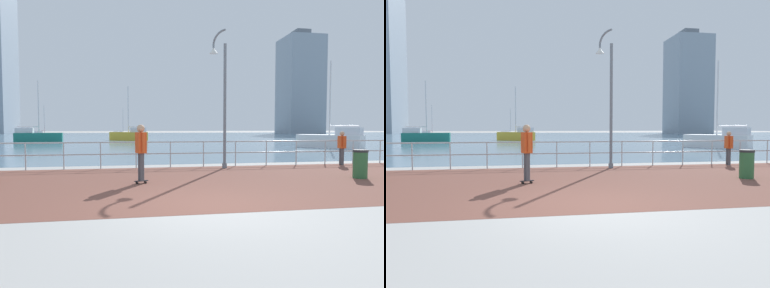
% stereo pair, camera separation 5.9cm
% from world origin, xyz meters
% --- Properties ---
extents(ground, '(220.00, 220.00, 0.00)m').
position_xyz_m(ground, '(0.00, 40.00, 0.00)').
color(ground, '#ADAAA5').
extents(brick_paving, '(28.00, 7.33, 0.01)m').
position_xyz_m(brick_paving, '(0.00, 3.00, 0.00)').
color(brick_paving, brown).
rests_on(brick_paving, ground).
extents(harbor_water, '(180.00, 88.00, 0.00)m').
position_xyz_m(harbor_water, '(0.00, 51.66, 0.00)').
color(harbor_water, slate).
rests_on(harbor_water, ground).
extents(waterfront_railing, '(25.25, 0.06, 1.08)m').
position_xyz_m(waterfront_railing, '(-0.00, 6.66, 0.75)').
color(waterfront_railing, '#B2BCC1').
rests_on(waterfront_railing, ground).
extents(lamppost, '(0.66, 0.66, 5.60)m').
position_xyz_m(lamppost, '(2.04, 6.17, 3.10)').
color(lamppost, slate).
rests_on(lamppost, ground).
extents(skateboarder, '(0.41, 0.55, 1.74)m').
position_xyz_m(skateboarder, '(-1.24, 2.95, 1.04)').
color(skateboarder, black).
rests_on(skateboarder, ground).
extents(bystander, '(0.29, 0.56, 1.48)m').
position_xyz_m(bystander, '(7.58, 6.31, 0.86)').
color(bystander, '#4C4C51').
rests_on(bystander, ground).
extents(trash_bin, '(0.46, 0.46, 0.93)m').
position_xyz_m(trash_bin, '(5.81, 2.78, 0.47)').
color(trash_bin, '#2D6638').
rests_on(trash_bin, ground).
extents(sailboat_yellow, '(4.27, 4.89, 7.01)m').
position_xyz_m(sailboat_yellow, '(14.14, 17.09, 0.67)').
color(sailboat_yellow, white).
rests_on(sailboat_yellow, ground).
extents(sailboat_red, '(3.23, 2.59, 4.51)m').
position_xyz_m(sailboat_red, '(-3.55, 43.17, 0.43)').
color(sailboat_red, '#284799').
rests_on(sailboat_red, ground).
extents(sailboat_teal, '(3.36, 2.93, 4.81)m').
position_xyz_m(sailboat_teal, '(-14.55, 42.30, 0.46)').
color(sailboat_teal, '#B21E1E').
rests_on(sailboat_teal, ground).
extents(sailboat_blue, '(5.08, 2.17, 6.91)m').
position_xyz_m(sailboat_blue, '(-12.43, 31.95, 0.66)').
color(sailboat_blue, '#197266').
rests_on(sailboat_blue, ground).
extents(sailboat_navy, '(4.97, 4.02, 6.96)m').
position_xyz_m(sailboat_navy, '(-2.32, 35.80, 0.66)').
color(sailboat_navy, gold).
rests_on(sailboat_navy, ground).
extents(tower_glass, '(10.11, 10.18, 28.44)m').
position_xyz_m(tower_glass, '(43.56, 77.32, 13.39)').
color(tower_glass, '#8493A3').
rests_on(tower_glass, ground).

